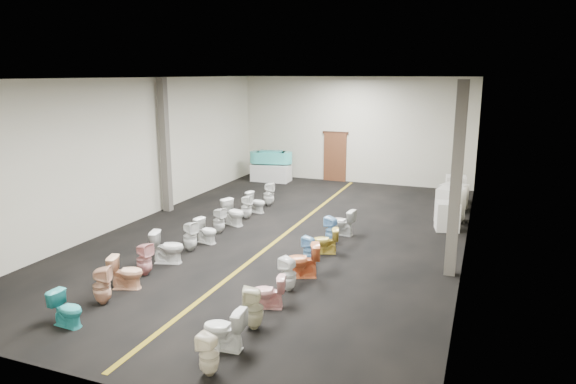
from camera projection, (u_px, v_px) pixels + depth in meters
name	position (u px, v px, depth m)	size (l,w,h in m)	color
floor	(286.00, 234.00, 15.15)	(16.00, 16.00, 0.00)	black
ceiling	(285.00, 78.00, 14.13)	(16.00, 16.00, 0.00)	black
wall_back	(354.00, 130.00, 21.90)	(10.00, 10.00, 0.00)	beige
wall_front	(82.00, 243.00, 7.37)	(10.00, 10.00, 0.00)	beige
wall_left	(140.00, 149.00, 16.40)	(16.00, 16.00, 0.00)	beige
wall_right	(471.00, 170.00, 12.88)	(16.00, 16.00, 0.00)	beige
aisle_stripe	(286.00, 234.00, 15.15)	(0.12, 15.60, 0.01)	olive
back_door	(335.00, 157.00, 22.40)	(1.00, 0.10, 2.10)	#562D19
door_frame	(336.00, 133.00, 22.17)	(1.15, 0.08, 0.10)	#331C11
column_left	(165.00, 146.00, 17.22)	(0.25, 0.25, 4.50)	#59544C
column_right	(456.00, 181.00, 11.60)	(0.25, 0.25, 4.50)	#59544C
display_table	(271.00, 173.00, 22.49)	(1.67, 0.83, 0.74)	silver
bathtub	(271.00, 157.00, 22.33)	(1.83, 0.92, 0.55)	#43C3BA
appliance_crate_a	(447.00, 216.00, 15.43)	(0.67, 0.67, 0.86)	silver
appliance_crate_b	(450.00, 204.00, 16.41)	(0.77, 0.77, 1.05)	silver
appliance_crate_c	(453.00, 197.00, 17.79)	(0.77, 0.77, 0.87)	silver
appliance_crate_d	(455.00, 189.00, 18.73)	(0.69, 0.69, 0.98)	silver
toilet_left_0	(67.00, 309.00, 9.56)	(0.38, 0.66, 0.68)	teal
toilet_left_1	(102.00, 285.00, 10.46)	(0.36, 0.37, 0.80)	tan
toilet_left_2	(126.00, 272.00, 11.24)	(0.41, 0.73, 0.74)	#F9B98F
toilet_left_3	(144.00, 259.00, 11.95)	(0.36, 0.36, 0.79)	pink
toilet_left_4	(168.00, 247.00, 12.76)	(0.46, 0.80, 0.82)	white
toilet_left_5	(190.00, 236.00, 13.62)	(0.36, 0.37, 0.81)	silver
toilet_left_6	(207.00, 231.00, 14.29)	(0.38, 0.67, 0.69)	white
toilet_left_7	(219.00, 220.00, 15.15)	(0.34, 0.35, 0.76)	silver
toilet_left_8	(234.00, 212.00, 15.97)	(0.45, 0.78, 0.80)	white
toilet_left_9	(246.00, 207.00, 16.63)	(0.35, 0.36, 0.78)	white
toilet_left_10	(256.00, 202.00, 17.43)	(0.39, 0.68, 0.70)	silver
toilet_left_11	(269.00, 194.00, 18.26)	(0.39, 0.39, 0.86)	white
toilet_right_0	(209.00, 355.00, 7.98)	(0.32, 0.32, 0.70)	#F2E6C9
toilet_right_1	(224.00, 329.00, 8.73)	(0.42, 0.74, 0.76)	white
toilet_right_2	(254.00, 308.00, 9.44)	(0.37, 0.37, 0.81)	beige
toilet_right_3	(268.00, 292.00, 10.29)	(0.38, 0.67, 0.69)	#F5ABA9
toilet_right_4	(288.00, 274.00, 11.11)	(0.34, 0.35, 0.76)	white
toilet_right_5	(302.00, 260.00, 11.85)	(0.45, 0.80, 0.81)	#E67742
toilet_right_6	(309.00, 250.00, 12.68)	(0.32, 0.33, 0.71)	#6DA5D3
toilet_right_7	(326.00, 241.00, 13.43)	(0.38, 0.67, 0.68)	gold
toilet_right_8	(332.00, 230.00, 14.21)	(0.35, 0.35, 0.77)	#74ABDD
toilet_right_9	(342.00, 222.00, 14.98)	(0.43, 0.76, 0.77)	silver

